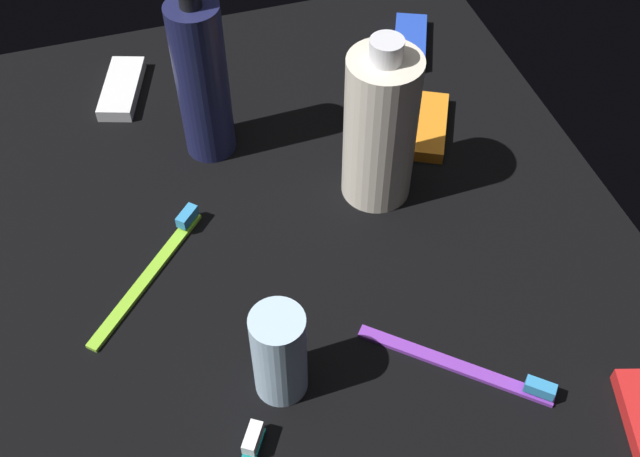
% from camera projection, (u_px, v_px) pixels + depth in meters
% --- Properties ---
extents(ground_plane, '(0.84, 0.64, 0.01)m').
position_uv_depth(ground_plane, '(320.00, 251.00, 0.77)').
color(ground_plane, black).
extents(lotion_bottle, '(0.06, 0.06, 0.21)m').
position_uv_depth(lotion_bottle, '(202.00, 80.00, 0.79)').
color(lotion_bottle, '#1B1E46').
rests_on(lotion_bottle, ground_plane).
extents(bodywash_bottle, '(0.07, 0.07, 0.19)m').
position_uv_depth(bodywash_bottle, '(380.00, 128.00, 0.75)').
color(bodywash_bottle, silver).
rests_on(bodywash_bottle, ground_plane).
extents(deodorant_stick, '(0.05, 0.05, 0.10)m').
position_uv_depth(deodorant_stick, '(279.00, 354.00, 0.63)').
color(deodorant_stick, silver).
rests_on(deodorant_stick, ground_plane).
extents(toothbrush_purple, '(0.13, 0.14, 0.02)m').
position_uv_depth(toothbrush_purple, '(467.00, 367.00, 0.67)').
color(toothbrush_purple, purple).
rests_on(toothbrush_purple, ground_plane).
extents(toothbrush_lime, '(0.14, 0.13, 0.02)m').
position_uv_depth(toothbrush_lime, '(153.00, 266.00, 0.74)').
color(toothbrush_lime, '#8CD133').
rests_on(toothbrush_lime, ground_plane).
extents(snack_bar_white, '(0.11, 0.07, 0.01)m').
position_uv_depth(snack_bar_white, '(122.00, 88.00, 0.92)').
color(snack_bar_white, white).
rests_on(snack_bar_white, ground_plane).
extents(snack_bar_blue, '(0.11, 0.08, 0.01)m').
position_uv_depth(snack_bar_blue, '(410.00, 42.00, 0.97)').
color(snack_bar_blue, blue).
rests_on(snack_bar_blue, ground_plane).
extents(snack_bar_orange, '(0.11, 0.08, 0.01)m').
position_uv_depth(snack_bar_orange, '(428.00, 126.00, 0.87)').
color(snack_bar_orange, orange).
rests_on(snack_bar_orange, ground_plane).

